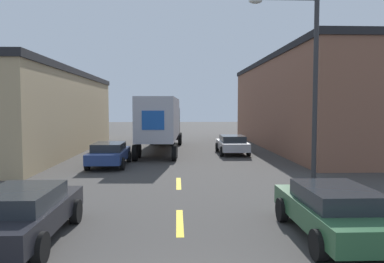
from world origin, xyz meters
TOP-DOWN VIEW (x-y plane):
  - road_centerline at (0.00, 5.05)m, footprint 0.20×13.45m
  - warehouse_left at (-11.57, 22.04)m, footprint 9.49×21.50m
  - warehouse_right at (12.97, 25.01)m, footprint 12.28×24.70m
  - semi_truck at (-1.19, 22.85)m, footprint 3.19×13.10m
  - parked_car_right_far at (3.83, 20.64)m, footprint 2.02×4.44m
  - parked_car_right_near at (3.83, 3.60)m, footprint 2.02×4.44m
  - parked_car_left_near at (-3.83, 3.68)m, footprint 2.02×4.44m
  - parked_car_left_far at (-3.83, 15.42)m, footprint 2.02×4.44m
  - street_lamp at (5.36, 10.09)m, footprint 2.95×0.32m

SIDE VIEW (x-z plane):
  - road_centerline at x=0.00m, z-range 0.00..0.01m
  - parked_car_right_far at x=3.83m, z-range 0.06..1.37m
  - parked_car_right_near at x=3.83m, z-range 0.06..1.37m
  - parked_car_left_near at x=-3.83m, z-range 0.06..1.37m
  - parked_car_left_far at x=-3.83m, z-range 0.06..1.37m
  - semi_truck at x=-1.19m, z-range 0.35..4.28m
  - warehouse_left at x=-11.57m, z-range 0.01..5.89m
  - warehouse_right at x=12.97m, z-range 0.00..7.21m
  - street_lamp at x=5.36m, z-range 0.68..8.55m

